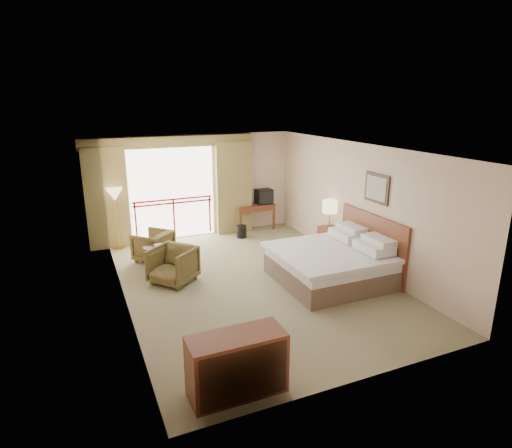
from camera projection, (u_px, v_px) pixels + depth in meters
name	position (u px, v px, depth m)	size (l,w,h in m)	color
floor	(253.00, 281.00, 8.75)	(7.00, 7.00, 0.00)	#817B58
ceiling	(253.00, 148.00, 7.98)	(7.00, 7.00, 0.00)	white
wall_back	(202.00, 185.00, 11.44)	(5.00, 5.00, 0.00)	beige
wall_front	(363.00, 288.00, 5.28)	(5.00, 5.00, 0.00)	beige
wall_left	(120.00, 233.00, 7.41)	(7.00, 7.00, 0.00)	beige
wall_right	(358.00, 206.00, 9.32)	(7.00, 7.00, 0.00)	beige
balcony_door	(173.00, 194.00, 11.16)	(2.40, 2.40, 0.00)	white
balcony_railing	(174.00, 208.00, 11.25)	(2.09, 0.03, 1.02)	#AC0E0F
curtain_left	(106.00, 199.00, 10.40)	(1.00, 0.26, 2.50)	olive
curtain_right	(233.00, 188.00, 11.66)	(1.00, 0.26, 2.50)	olive
valance	(170.00, 142.00, 10.69)	(4.40, 0.22, 0.28)	olive
hvac_vent	(247.00, 146.00, 11.63)	(0.50, 0.04, 0.50)	silver
bed	(332.00, 263.00, 8.68)	(2.13, 2.06, 0.97)	brown
headboard	(372.00, 244.00, 8.97)	(0.06, 2.10, 1.30)	maroon
framed_art	(377.00, 188.00, 8.64)	(0.04, 0.72, 0.60)	black
nightstand	(330.00, 239.00, 10.36)	(0.43, 0.51, 0.61)	maroon
table_lamp	(330.00, 207.00, 10.18)	(0.36, 0.36, 0.64)	tan
phone	(332.00, 228.00, 10.11)	(0.17, 0.13, 0.08)	black
desk	(253.00, 209.00, 12.11)	(1.11, 0.54, 0.73)	maroon
tv	(264.00, 196.00, 12.07)	(0.45, 0.36, 0.41)	black
coffee_maker	(242.00, 201.00, 11.85)	(0.12, 0.12, 0.26)	black
cup	(248.00, 204.00, 11.88)	(0.07, 0.07, 0.10)	white
wastebasket	(242.00, 232.00, 11.44)	(0.26, 0.26, 0.33)	black
armchair_far	(154.00, 260.00, 9.90)	(0.74, 0.76, 0.69)	#4E411F
armchair_near	(174.00, 282.00, 8.71)	(0.79, 0.82, 0.74)	#4E411F
side_table	(156.00, 254.00, 9.19)	(0.50, 0.50, 0.55)	black
book	(155.00, 246.00, 9.14)	(0.17, 0.23, 0.02)	white
floor_lamp	(115.00, 197.00, 10.27)	(0.39, 0.39, 1.54)	tan
dresser	(237.00, 365.00, 5.34)	(1.22, 0.52, 0.82)	maroon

